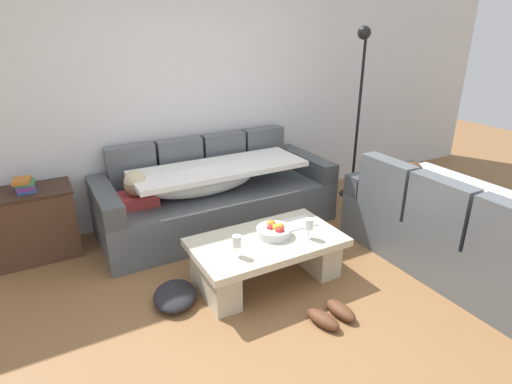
{
  "coord_description": "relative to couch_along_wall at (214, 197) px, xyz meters",
  "views": [
    {
      "loc": [
        -1.34,
        -1.97,
        1.96
      ],
      "look_at": [
        0.33,
        1.06,
        0.55
      ],
      "focal_mm": 28.97,
      "sensor_mm": 36.0,
      "label": 1
    }
  ],
  "objects": [
    {
      "name": "coffee_table",
      "position": [
        -0.02,
        -1.11,
        -0.09
      ],
      "size": [
        1.2,
        0.68,
        0.38
      ],
      "color": "beige",
      "rests_on": "ground_plane"
    },
    {
      "name": "wine_glass_near_left",
      "position": [
        -0.34,
        -1.22,
        0.16
      ],
      "size": [
        0.07,
        0.07,
        0.17
      ],
      "color": "silver",
      "rests_on": "coffee_table"
    },
    {
      "name": "crumpled_garment",
      "position": [
        -0.78,
        -1.03,
        -0.27
      ],
      "size": [
        0.44,
        0.49,
        0.12
      ],
      "primitive_type": "ellipsoid",
      "rotation": [
        0.0,
        0.0,
        1.19
      ],
      "color": "#232328",
      "rests_on": "ground_plane"
    },
    {
      "name": "floor_lamp",
      "position": [
        1.78,
        -0.07,
        0.79
      ],
      "size": [
        0.33,
        0.31,
        1.95
      ],
      "color": "black",
      "rests_on": "ground_plane"
    },
    {
      "name": "ground_plane",
      "position": [
        -0.15,
        -1.62,
        -0.33
      ],
      "size": [
        14.0,
        14.0,
        0.0
      ],
      "primitive_type": "plane",
      "color": "brown"
    },
    {
      "name": "fruit_bowl",
      "position": [
        0.06,
        -1.08,
        0.09
      ],
      "size": [
        0.28,
        0.28,
        0.1
      ],
      "color": "silver",
      "rests_on": "coffee_table"
    },
    {
      "name": "side_cabinet",
      "position": [
        -1.64,
        0.23,
        -0.01
      ],
      "size": [
        0.72,
        0.44,
        0.64
      ],
      "color": "#4B3122",
      "rests_on": "ground_plane"
    },
    {
      "name": "open_magazine",
      "position": [
        0.35,
        -1.0,
        0.05
      ],
      "size": [
        0.29,
        0.22,
        0.01
      ],
      "primitive_type": "cube",
      "rotation": [
        0.0,
        0.0,
        -0.04
      ],
      "color": "white",
      "rests_on": "coffee_table"
    },
    {
      "name": "back_wall",
      "position": [
        -0.15,
        0.53,
        1.02
      ],
      "size": [
        9.0,
        0.1,
        2.7
      ],
      "primitive_type": "cube",
      "color": "silver",
      "rests_on": "ground_plane"
    },
    {
      "name": "pair_of_shoes",
      "position": [
        0.13,
        -1.77,
        -0.29
      ],
      "size": [
        0.33,
        0.3,
        0.09
      ],
      "color": "#59331E",
      "rests_on": "ground_plane"
    },
    {
      "name": "wine_glass_near_right",
      "position": [
        0.28,
        -1.25,
        0.16
      ],
      "size": [
        0.07,
        0.07,
        0.17
      ],
      "color": "silver",
      "rests_on": "coffee_table"
    },
    {
      "name": "couch_near_window",
      "position": [
        1.51,
        -1.73,
        0.01
      ],
      "size": [
        0.92,
        2.04,
        0.88
      ],
      "rotation": [
        0.0,
        0.0,
        1.57
      ],
      "color": "#545A5F",
      "rests_on": "ground_plane"
    },
    {
      "name": "couch_along_wall",
      "position": [
        0.0,
        0.0,
        0.0
      ],
      "size": [
        2.34,
        0.92,
        0.88
      ],
      "color": "#545A5F",
      "rests_on": "ground_plane"
    },
    {
      "name": "book_stack_on_cabinet",
      "position": [
        -1.64,
        0.23,
        0.36
      ],
      "size": [
        0.18,
        0.22,
        0.11
      ],
      "color": "#2D569E",
      "rests_on": "side_cabinet"
    }
  ]
}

